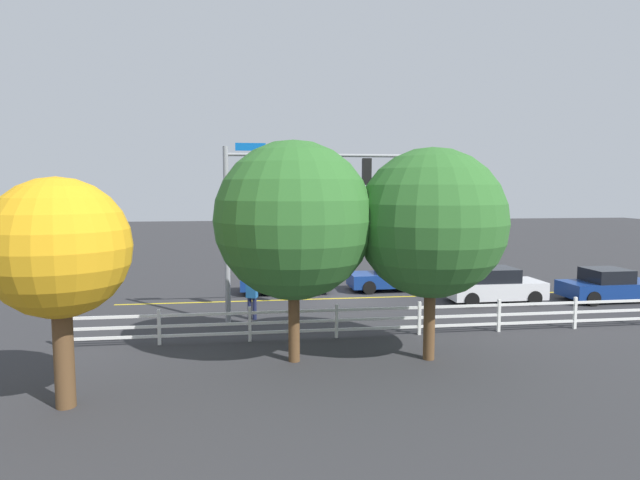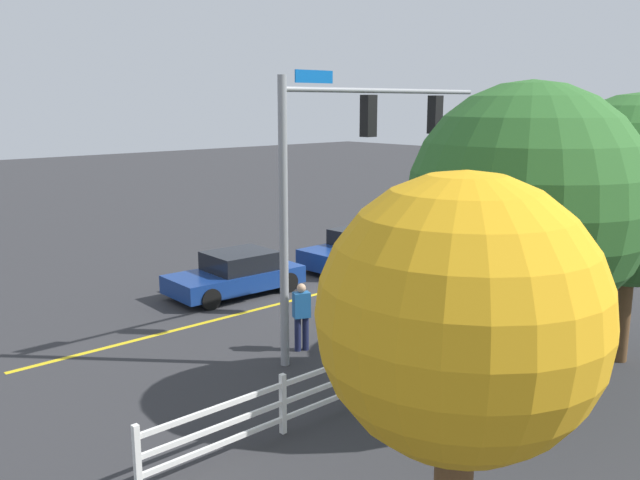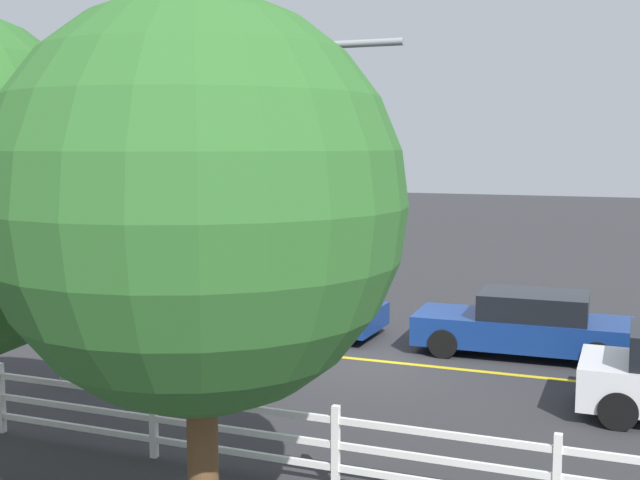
# 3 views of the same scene
# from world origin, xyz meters

# --- Properties ---
(ground_plane) EXTENTS (120.00, 120.00, 0.00)m
(ground_plane) POSITION_xyz_m (0.00, 0.00, 0.00)
(ground_plane) COLOR #2D2D30
(lane_center_stripe) EXTENTS (28.00, 0.16, 0.01)m
(lane_center_stripe) POSITION_xyz_m (-4.00, 0.00, 0.00)
(lane_center_stripe) COLOR gold
(lane_center_stripe) RESTS_ON ground_plane
(signal_assembly) EXTENTS (6.84, 0.38, 6.66)m
(signal_assembly) POSITION_xyz_m (2.99, 3.82, 4.68)
(signal_assembly) COLOR gray
(signal_assembly) RESTS_ON ground_plane
(car_0) EXTENTS (4.30, 2.14, 1.35)m
(car_0) POSITION_xyz_m (2.41, -1.77, 0.65)
(car_0) COLOR navy
(car_0) RESTS_ON ground_plane
(car_2) EXTENTS (4.73, 1.98, 1.42)m
(car_2) POSITION_xyz_m (-3.08, -1.66, 0.69)
(car_2) COLOR navy
(car_2) RESTS_ON ground_plane
(pedestrian) EXTENTS (0.47, 0.40, 1.69)m
(pedestrian) POSITION_xyz_m (4.12, 3.38, 0.93)
(pedestrian) COLOR #191E3F
(pedestrian) RESTS_ON ground_plane
(white_rail_fence) EXTENTS (26.10, 0.10, 1.15)m
(white_rail_fence) POSITION_xyz_m (-3.00, 6.34, 0.60)
(white_rail_fence) COLOR white
(white_rail_fence) RESTS_ON ground_plane
(tree_0) EXTENTS (4.32, 4.32, 6.19)m
(tree_0) POSITION_xyz_m (-0.99, 8.92, 4.02)
(tree_0) COLOR brown
(tree_0) RESTS_ON ground_plane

